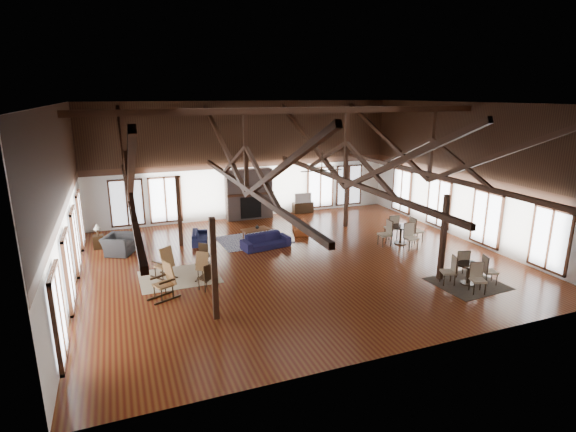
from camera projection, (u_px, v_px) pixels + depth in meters
name	position (u px, v px, depth m)	size (l,w,h in m)	color
floor	(298.00, 260.00, 17.65)	(16.00, 16.00, 0.00)	brown
ceiling	(298.00, 103.00, 16.07)	(16.00, 14.00, 0.02)	black
wall_back	(246.00, 161.00, 23.16)	(16.00, 0.02, 6.00)	silver
wall_front	(411.00, 240.00, 10.56)	(16.00, 0.02, 6.00)	silver
wall_left	(62.00, 204.00, 14.07)	(0.02, 14.00, 6.00)	silver
wall_right	(467.00, 173.00, 19.64)	(0.02, 14.00, 6.00)	silver
roof_truss	(298.00, 158.00, 16.59)	(15.60, 14.07, 3.14)	black
post_grid	(298.00, 223.00, 17.25)	(8.16, 7.16, 3.05)	black
fireplace	(249.00, 194.00, 23.31)	(2.50, 0.69, 2.60)	#6C5952
ceiling_fan	(322.00, 170.00, 15.94)	(1.60, 1.60, 0.75)	black
sofa_navy_front	(266.00, 241.00, 19.03)	(2.06, 0.81, 0.60)	#18163D
sofa_navy_left	(200.00, 237.00, 19.78)	(0.65, 1.66, 0.48)	#15193B
sofa_orange	(300.00, 227.00, 21.29)	(0.65, 1.65, 0.48)	#A2491F
coffee_table	(255.00, 230.00, 20.17)	(1.30, 0.80, 0.47)	brown
vase	(257.00, 227.00, 20.18)	(0.18, 0.18, 0.18)	#B2B2B2
armchair	(119.00, 245.00, 18.31)	(1.05, 1.20, 0.78)	#2A2A2C
side_table_lamp	(98.00, 239.00, 18.94)	(0.43, 0.43, 1.09)	black
rocking_chair_a	(165.00, 264.00, 15.80)	(0.92, 1.03, 1.18)	brown
rocking_chair_b	(204.00, 266.00, 15.71)	(0.83, 0.92, 1.06)	brown
rocking_chair_c	(166.00, 281.00, 14.30)	(1.07, 0.85, 1.22)	brown
side_chair_a	(205.00, 253.00, 16.91)	(0.56, 0.56, 0.95)	black
side_chair_b	(207.00, 275.00, 14.82)	(0.53, 0.53, 0.93)	black
cafe_table_near	(469.00, 270.00, 15.35)	(1.95, 1.95, 1.00)	black
cafe_table_far	(401.00, 231.00, 19.51)	(2.11, 2.11, 1.10)	black
cup_near	(472.00, 263.00, 15.29)	(0.13, 0.13, 0.11)	#B2B2B2
cup_far	(400.00, 226.00, 19.36)	(0.11, 0.11, 0.09)	#B2B2B2
tv_console	(303.00, 207.00, 24.73)	(1.12, 0.42, 0.56)	black
television	(302.00, 198.00, 24.57)	(0.95, 0.12, 0.55)	#B2B2B2
rug_tan	(179.00, 277.00, 16.05)	(2.73, 2.14, 0.01)	tan
rug_navy	(254.00, 240.00, 20.11)	(3.04, 2.28, 0.01)	#1C1D4E
rug_dark	(468.00, 284.00, 15.48)	(2.24, 2.03, 0.01)	black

